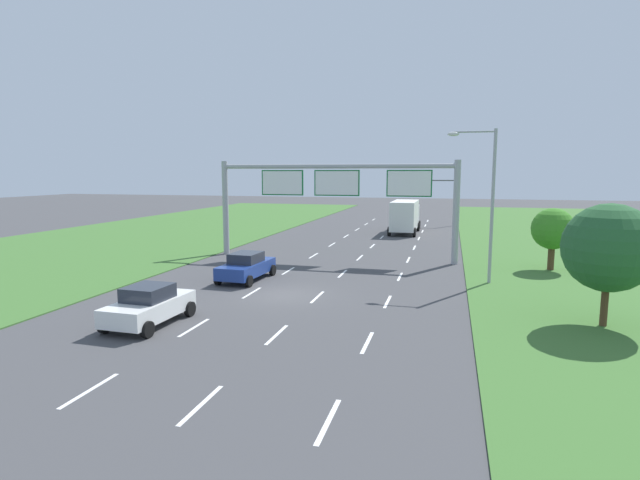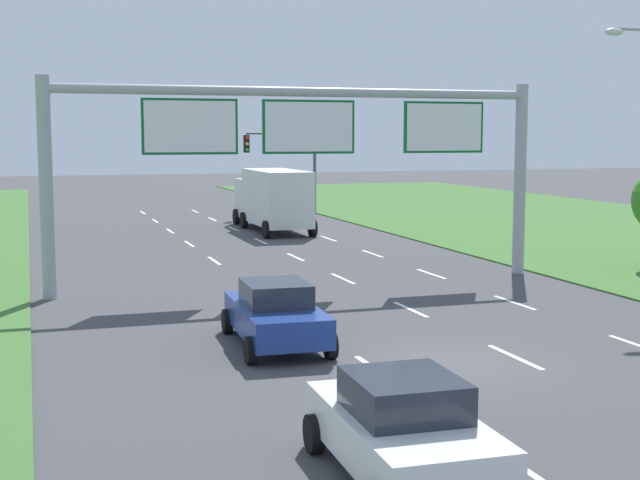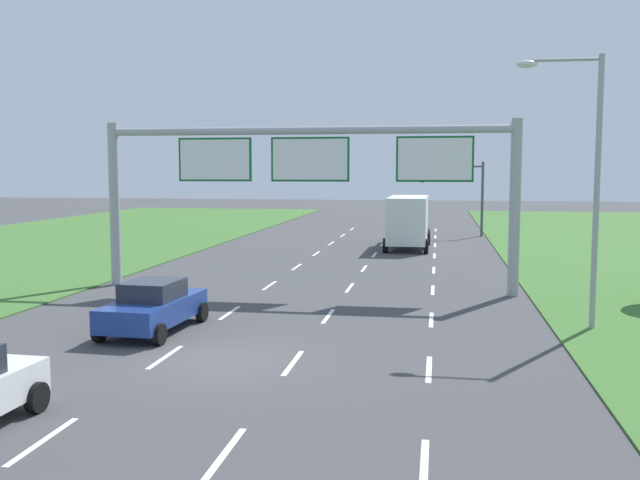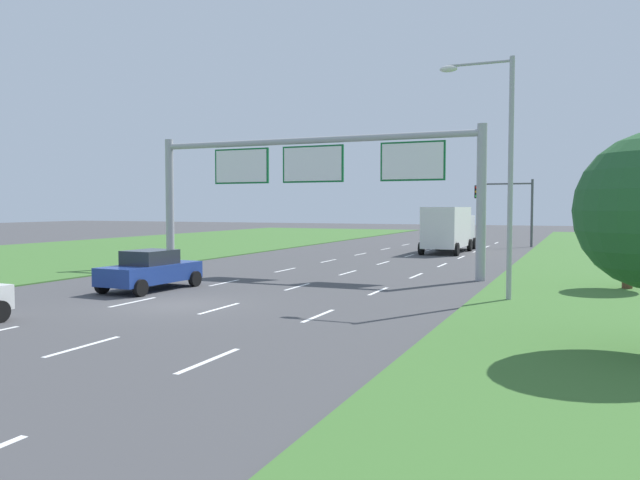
% 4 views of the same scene
% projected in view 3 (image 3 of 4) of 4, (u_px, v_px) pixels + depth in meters
% --- Properties ---
extents(ground_plane, '(200.00, 200.00, 0.00)m').
position_uv_depth(ground_plane, '(228.00, 360.00, 18.81)').
color(ground_plane, '#424244').
extents(lane_dashes_inner_left, '(0.14, 62.40, 0.01)m').
position_uv_depth(lane_dashes_inner_left, '(270.00, 285.00, 30.87)').
color(lane_dashes_inner_left, white).
rests_on(lane_dashes_inner_left, ground_plane).
extents(lane_dashes_inner_right, '(0.14, 62.40, 0.01)m').
position_uv_depth(lane_dashes_inner_right, '(350.00, 288.00, 30.30)').
color(lane_dashes_inner_right, white).
rests_on(lane_dashes_inner_right, ground_plane).
extents(lane_dashes_slip, '(0.14, 62.40, 0.01)m').
position_uv_depth(lane_dashes_slip, '(433.00, 290.00, 29.73)').
color(lane_dashes_slip, white).
rests_on(lane_dashes_slip, ground_plane).
extents(car_lead_silver, '(2.29, 4.45, 1.59)m').
position_uv_depth(car_lead_silver, '(154.00, 306.00, 22.08)').
color(car_lead_silver, navy).
rests_on(car_lead_silver, ground_plane).
extents(box_truck, '(2.75, 8.56, 3.31)m').
position_uv_depth(box_truck, '(409.00, 220.00, 45.96)').
color(box_truck, silver).
rests_on(box_truck, ground_plane).
extents(sign_gantry, '(17.24, 0.44, 7.00)m').
position_uv_depth(sign_gantry, '(309.00, 171.00, 29.24)').
color(sign_gantry, '#9EA0A5').
rests_on(sign_gantry, ground_plane).
extents(traffic_light_mast, '(4.76, 0.49, 5.60)m').
position_uv_depth(traffic_light_mast, '(456.00, 185.00, 53.58)').
color(traffic_light_mast, '#47494F').
rests_on(traffic_light_mast, ground_plane).
extents(street_lamp, '(2.61, 0.32, 8.50)m').
position_uv_depth(street_lamp, '(585.00, 167.00, 21.96)').
color(street_lamp, '#9EA0A5').
rests_on(street_lamp, ground_plane).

